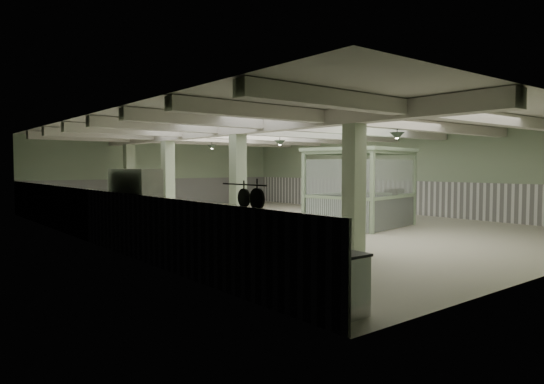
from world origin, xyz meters
TOP-DOWN VIEW (x-y plane):
  - floor at (0.00, 0.00)m, footprint 20.00×20.00m
  - ceiling at (0.00, 0.00)m, footprint 14.00×20.00m
  - wall_back at (0.00, 10.00)m, footprint 14.00×0.02m
  - wall_left at (-7.00, 0.00)m, footprint 0.02×20.00m
  - wall_right at (7.00, 0.00)m, footprint 0.02×20.00m
  - wainscot_left at (-6.97, 0.00)m, footprint 0.05×19.90m
  - wainscot_right at (6.97, 0.00)m, footprint 0.05×19.90m
  - wainscot_back at (0.00, 9.97)m, footprint 13.90×0.05m
  - girder at (-2.50, 0.00)m, footprint 0.45×19.90m
  - beam_a at (0.00, -7.50)m, footprint 13.90×0.35m
  - beam_b at (0.00, -5.00)m, footprint 13.90×0.35m
  - beam_c at (0.00, -2.50)m, footprint 13.90×0.35m
  - beam_d at (0.00, 0.00)m, footprint 13.90×0.35m
  - beam_e at (0.00, 2.50)m, footprint 13.90×0.35m
  - beam_f at (0.00, 5.00)m, footprint 13.90×0.35m
  - beam_g at (0.00, 7.50)m, footprint 13.90×0.35m
  - column_a at (-2.50, -6.00)m, footprint 0.42×0.42m
  - column_b at (-2.50, -1.00)m, footprint 0.42×0.42m
  - column_c at (-2.50, 4.00)m, footprint 0.42×0.42m
  - column_d at (-2.50, 8.00)m, footprint 0.42×0.42m
  - hook_rail at (-6.93, -7.60)m, footprint 0.02×1.20m
  - pendant_front at (0.50, -5.00)m, footprint 0.44×0.44m
  - pendant_mid at (0.50, 0.50)m, footprint 0.44×0.44m
  - pendant_back at (0.50, 5.50)m, footprint 0.44×0.44m
  - prep_counter at (-6.54, -7.00)m, footprint 0.90×5.17m
  - pitcher_near at (-6.45, -7.19)m, footprint 0.25×0.27m
  - pitcher_far at (-6.53, -7.32)m, footprint 0.21×0.23m
  - veg_colander at (-6.52, -5.44)m, footprint 0.43×0.43m
  - orange_bowl at (-6.47, -9.22)m, footprint 0.27×0.27m
  - skillet_near at (-6.88, -7.90)m, footprint 0.05×0.34m
  - skillet_far at (-6.88, -7.54)m, footprint 0.04×0.30m
  - walkin_cooler at (-6.62, -2.50)m, footprint 0.91×2.15m
  - guard_booth at (1.86, -2.39)m, footprint 3.98×3.56m
  - filing_cabinet at (3.70, -2.49)m, footprint 0.46×0.63m

SIDE VIEW (x-z plane):
  - floor at x=0.00m, z-range 0.00..0.00m
  - prep_counter at x=-6.54m, z-range 0.01..0.92m
  - filing_cabinet at x=3.70m, z-range 0.00..1.30m
  - wainscot_left at x=-6.97m, z-range 0.00..1.50m
  - wainscot_right at x=6.97m, z-range 0.00..1.50m
  - wainscot_back at x=0.00m, z-range 0.00..1.50m
  - orange_bowl at x=-6.47m, z-range 0.90..0.98m
  - walkin_cooler at x=-6.62m, z-range 0.00..1.97m
  - veg_colander at x=-6.52m, z-range 0.90..1.09m
  - pitcher_far at x=-6.53m, z-range 0.90..1.15m
  - pitcher_near at x=-6.45m, z-range 0.90..1.19m
  - skillet_near at x=-6.88m, z-range 1.46..1.80m
  - skillet_far at x=-6.88m, z-range 1.48..1.78m
  - wall_back at x=0.00m, z-range 0.00..3.60m
  - wall_left at x=-7.00m, z-range 0.00..3.60m
  - wall_right at x=7.00m, z-range 0.00..3.60m
  - column_a at x=-2.50m, z-range 0.00..3.60m
  - column_b at x=-2.50m, z-range 0.00..3.60m
  - column_c at x=-2.50m, z-range 0.00..3.60m
  - column_d at x=-2.50m, z-range 0.00..3.60m
  - hook_rail at x=-6.93m, z-range 1.84..1.86m
  - guard_booth at x=1.86m, z-range 0.47..3.26m
  - pendant_front at x=0.50m, z-range 2.94..3.16m
  - pendant_mid at x=0.50m, z-range 2.94..3.16m
  - pendant_back at x=0.50m, z-range 2.94..3.16m
  - girder at x=-2.50m, z-range 3.18..3.58m
  - beam_a at x=0.00m, z-range 3.26..3.58m
  - beam_b at x=0.00m, z-range 3.26..3.58m
  - beam_c at x=0.00m, z-range 3.26..3.58m
  - beam_d at x=0.00m, z-range 3.26..3.58m
  - beam_e at x=0.00m, z-range 3.26..3.58m
  - beam_f at x=0.00m, z-range 3.26..3.58m
  - beam_g at x=0.00m, z-range 3.26..3.58m
  - ceiling at x=0.00m, z-range 3.59..3.61m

